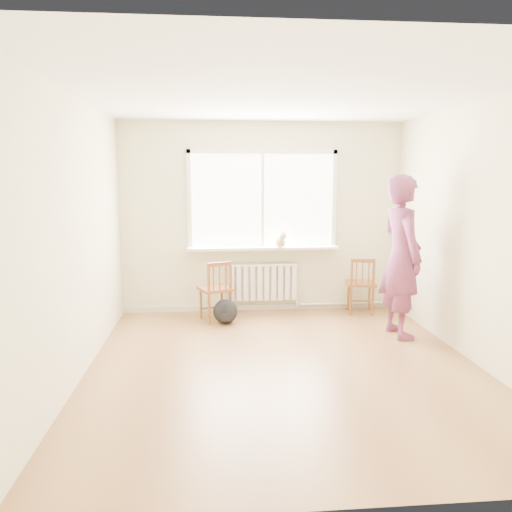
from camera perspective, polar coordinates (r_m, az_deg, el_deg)
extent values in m
plane|color=olive|center=(5.26, 3.24, -12.48)|extent=(4.50, 4.50, 0.00)
plane|color=white|center=(4.96, 3.53, 17.97)|extent=(4.50, 4.50, 0.00)
cube|color=beige|center=(7.15, 0.72, 4.37)|extent=(4.00, 0.01, 2.70)
cube|color=white|center=(7.12, 0.74, 6.36)|extent=(2.00, 0.02, 1.30)
cube|color=white|center=(7.10, 0.77, 11.85)|extent=(2.12, 0.05, 0.06)
cube|color=white|center=(7.07, -7.63, 6.27)|extent=(0.06, 0.05, 1.42)
cube|color=white|center=(7.28, 8.90, 6.31)|extent=(0.06, 0.05, 1.42)
cube|color=white|center=(7.10, 0.76, 6.36)|extent=(0.04, 0.05, 1.30)
cube|color=white|center=(7.09, 0.80, 0.91)|extent=(2.15, 0.22, 0.04)
cube|color=white|center=(7.24, 0.75, -2.98)|extent=(1.00, 0.02, 0.55)
cube|color=white|center=(7.19, 0.79, -3.06)|extent=(1.00, 0.10, 0.51)
cube|color=white|center=(7.14, 0.79, -1.02)|extent=(1.00, 0.12, 0.03)
cylinder|color=silver|center=(7.53, 10.29, -5.34)|extent=(1.40, 0.04, 0.04)
cube|color=beige|center=(7.36, 0.71, -5.86)|extent=(4.00, 0.03, 0.08)
cube|color=brown|center=(6.77, -4.65, -3.74)|extent=(0.52, 0.51, 0.04)
cylinder|color=brown|center=(7.01, -3.92, -5.12)|extent=(0.04, 0.04, 0.44)
cylinder|color=brown|center=(6.90, -6.31, -5.38)|extent=(0.04, 0.04, 0.44)
cylinder|color=brown|center=(6.74, -2.90, -5.70)|extent=(0.04, 0.04, 0.44)
cylinder|color=brown|center=(6.62, -5.38, -5.98)|extent=(0.04, 0.04, 0.44)
cylinder|color=brown|center=(6.69, -2.91, -4.09)|extent=(0.04, 0.04, 0.83)
cylinder|color=brown|center=(6.58, -5.41, -4.35)|extent=(0.04, 0.04, 0.83)
cube|color=brown|center=(6.55, -4.19, -0.95)|extent=(0.32, 0.15, 0.05)
cylinder|color=brown|center=(6.62, -3.47, -2.38)|extent=(0.02, 0.02, 0.33)
cylinder|color=brown|center=(6.59, -4.17, -2.45)|extent=(0.02, 0.02, 0.33)
cylinder|color=brown|center=(6.55, -4.88, -2.51)|extent=(0.02, 0.02, 0.33)
cube|color=brown|center=(7.27, 11.88, -3.09)|extent=(0.46, 0.44, 0.04)
cylinder|color=brown|center=(7.48, 12.83, -4.46)|extent=(0.03, 0.03, 0.43)
cylinder|color=brown|center=(7.44, 10.50, -4.46)|extent=(0.03, 0.03, 0.43)
cylinder|color=brown|center=(7.19, 13.20, -5.02)|extent=(0.03, 0.03, 0.43)
cylinder|color=brown|center=(7.15, 10.77, -5.02)|extent=(0.03, 0.03, 0.43)
cylinder|color=brown|center=(7.15, 13.25, -3.53)|extent=(0.04, 0.04, 0.81)
cylinder|color=brown|center=(7.10, 10.82, -3.53)|extent=(0.04, 0.04, 0.81)
cube|color=brown|center=(7.05, 12.14, -0.54)|extent=(0.33, 0.08, 0.05)
cylinder|color=brown|center=(7.10, 12.78, -1.92)|extent=(0.02, 0.02, 0.32)
cylinder|color=brown|center=(7.08, 12.09, -1.91)|extent=(0.02, 0.02, 0.32)
cylinder|color=brown|center=(7.07, 11.40, -1.91)|extent=(0.02, 0.02, 0.32)
imported|color=#BC3E43|center=(6.25, 16.29, -0.07)|extent=(0.54, 0.76, 1.96)
ellipsoid|color=beige|center=(7.03, 2.76, 1.74)|extent=(0.21, 0.27, 0.18)
sphere|color=beige|center=(6.92, 3.11, 2.36)|extent=(0.10, 0.10, 0.10)
cone|color=beige|center=(6.90, 2.90, 2.76)|extent=(0.03, 0.03, 0.04)
cone|color=beige|center=(6.92, 3.32, 2.77)|extent=(0.03, 0.03, 0.04)
cylinder|color=beige|center=(7.16, 2.39, 1.43)|extent=(0.06, 0.16, 0.02)
cylinder|color=beige|center=(6.95, 2.81, 1.28)|extent=(0.02, 0.02, 0.09)
cylinder|color=beige|center=(6.97, 3.22, 1.30)|extent=(0.02, 0.02, 0.09)
ellipsoid|color=black|center=(6.67, -3.53, -6.35)|extent=(0.39, 0.33, 0.33)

